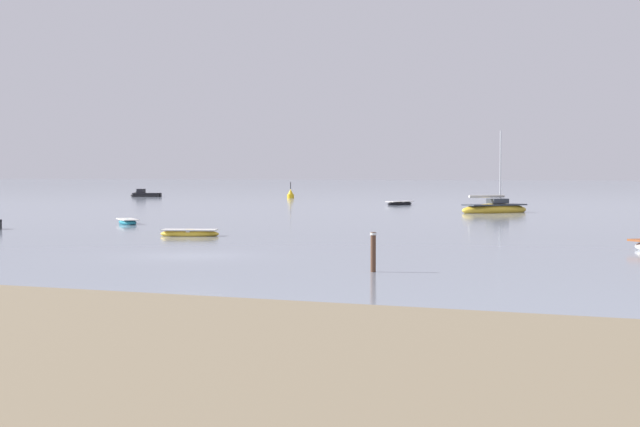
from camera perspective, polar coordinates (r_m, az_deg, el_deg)
name	(u,v)px	position (r m, az deg, el deg)	size (l,w,h in m)	color
ground_plane	(190,256)	(38.95, -7.74, -2.51)	(800.00, 800.00, 0.00)	gray
rowboat_moored_3	(190,233)	(51.17, -7.76, -1.18)	(3.32, 1.95, 0.50)	gold
motorboat_moored_1	(142,195)	(135.56, -10.51, 1.09)	(4.57, 2.28, 1.66)	black
sailboat_moored_1	(495,209)	(81.63, 10.34, 0.27)	(5.80, 6.10, 7.21)	gold
rowboat_moored_6	(128,222)	(63.82, -11.37, -0.50)	(2.81, 2.86, 0.47)	#197084
rowboat_moored_7	(400,203)	(100.08, 4.76, 0.60)	(2.58, 3.65, 0.55)	black
channel_buoy	(291,195)	(125.76, -1.76, 1.12)	(0.90, 0.90, 2.30)	gold
mooring_post_near	(373,253)	(32.35, 3.18, -2.34)	(0.22, 0.22, 1.50)	#4F3323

